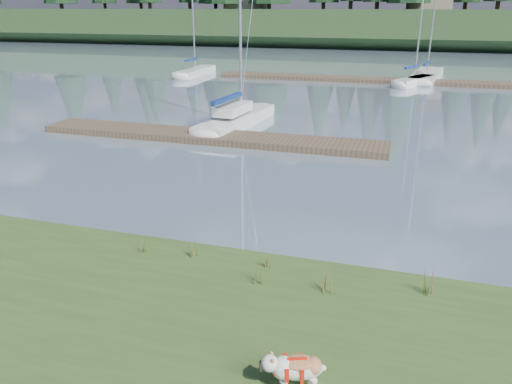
% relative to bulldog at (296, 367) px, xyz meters
% --- Properties ---
extents(ground, '(200.00, 200.00, 0.00)m').
position_rel_bulldog_xyz_m(ground, '(-3.36, 35.52, -0.71)').
color(ground, '#7A8EA2').
rests_on(ground, ground).
extents(bank, '(60.00, 9.00, 0.35)m').
position_rel_bulldog_xyz_m(bank, '(-3.36, -0.48, -0.53)').
color(bank, '#354F20').
rests_on(bank, ground).
extents(ridge, '(200.00, 20.00, 5.00)m').
position_rel_bulldog_xyz_m(ridge, '(-3.36, 78.52, 1.79)').
color(ridge, '#1E3419').
rests_on(ridge, ground).
extents(bulldog, '(0.97, 0.61, 0.57)m').
position_rel_bulldog_xyz_m(bulldog, '(0.00, 0.00, 0.00)').
color(bulldog, silver).
rests_on(bulldog, bank).
extents(sailboat_main, '(2.19, 7.87, 11.29)m').
position_rel_bulldog_xyz_m(sailboat_main, '(-6.99, 18.05, -0.28)').
color(sailboat_main, silver).
rests_on(sailboat_main, ground).
extents(dock_near, '(16.00, 2.00, 0.30)m').
position_rel_bulldog_xyz_m(dock_near, '(-7.36, 14.52, -0.56)').
color(dock_near, '#4C3D2C').
rests_on(dock_near, ground).
extents(dock_far, '(26.00, 2.20, 0.30)m').
position_rel_bulldog_xyz_m(dock_far, '(-1.36, 35.52, -0.56)').
color(dock_far, '#4C3D2C').
rests_on(dock_far, ground).
extents(sailboat_bg_0, '(1.57, 7.23, 10.53)m').
position_rel_bulldog_xyz_m(sailboat_bg_0, '(-17.05, 35.87, -0.38)').
color(sailboat_bg_0, silver).
rests_on(sailboat_bg_0, ground).
extents(sailboat_bg_2, '(3.54, 5.80, 9.06)m').
position_rel_bulldog_xyz_m(sailboat_bg_2, '(1.59, 35.27, -0.37)').
color(sailboat_bg_2, silver).
rests_on(sailboat_bg_2, ground).
extents(sailboat_bg_3, '(3.08, 9.77, 13.94)m').
position_rel_bulldog_xyz_m(sailboat_bg_3, '(2.43, 39.22, -0.39)').
color(sailboat_bg_3, silver).
rests_on(sailboat_bg_3, ground).
extents(weed_0, '(0.17, 0.14, 0.62)m').
position_rel_bulldog_xyz_m(weed_0, '(-3.14, 3.31, -0.10)').
color(weed_0, '#475B23').
rests_on(weed_0, bank).
extents(weed_1, '(0.17, 0.14, 0.44)m').
position_rel_bulldog_xyz_m(weed_1, '(-1.41, 3.35, -0.17)').
color(weed_1, '#475B23').
rests_on(weed_1, bank).
extents(weed_2, '(0.17, 0.14, 0.70)m').
position_rel_bulldog_xyz_m(weed_2, '(-0.02, 2.79, -0.06)').
color(weed_2, '#475B23').
rests_on(weed_2, bank).
extents(weed_3, '(0.17, 0.14, 0.44)m').
position_rel_bulldog_xyz_m(weed_3, '(-4.30, 3.20, -0.17)').
color(weed_3, '#475B23').
rests_on(weed_3, bank).
extents(weed_4, '(0.17, 0.14, 0.48)m').
position_rel_bulldog_xyz_m(weed_4, '(-1.40, 2.69, -0.16)').
color(weed_4, '#475B23').
rests_on(weed_4, bank).
extents(weed_5, '(0.17, 0.14, 0.65)m').
position_rel_bulldog_xyz_m(weed_5, '(1.91, 3.26, -0.08)').
color(weed_5, '#475B23').
rests_on(weed_5, bank).
extents(mud_lip, '(60.00, 0.50, 0.14)m').
position_rel_bulldog_xyz_m(mud_lip, '(-3.36, 3.92, -0.64)').
color(mud_lip, '#33281C').
rests_on(mud_lip, ground).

